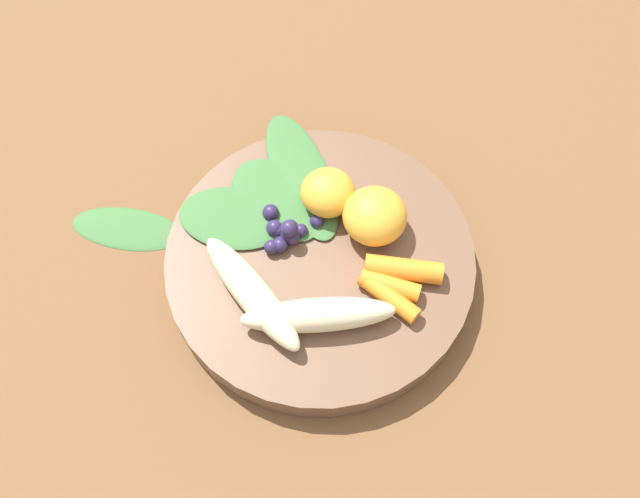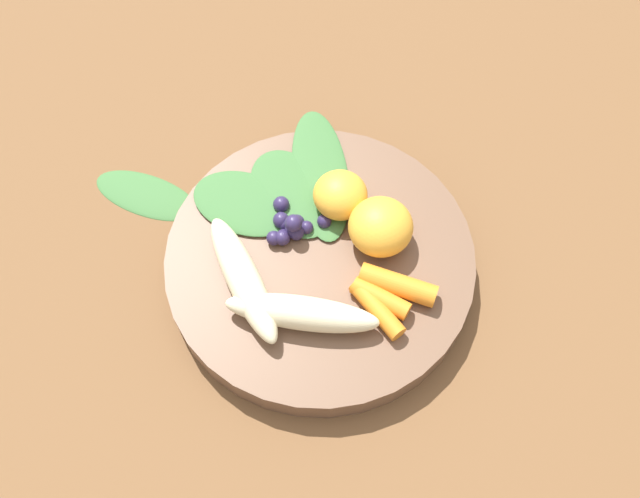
{
  "view_description": "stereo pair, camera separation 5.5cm",
  "coord_description": "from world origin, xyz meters",
  "px_view_note": "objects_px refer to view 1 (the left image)",
  "views": [
    {
      "loc": [
        -0.23,
        -0.13,
        0.53
      ],
      "look_at": [
        0.0,
        0.0,
        0.04
      ],
      "focal_mm": 38.77,
      "sensor_mm": 36.0,
      "label": 1
    },
    {
      "loc": [
        -0.19,
        -0.17,
        0.53
      ],
      "look_at": [
        0.0,
        0.0,
        0.04
      ],
      "focal_mm": 38.77,
      "sensor_mm": 36.0,
      "label": 2
    }
  ],
  "objects_px": {
    "banana_peeled_left": "(318,315)",
    "banana_peeled_right": "(252,293)",
    "bowl": "(320,262)",
    "orange_segment_near": "(328,192)",
    "kale_leaf_stray": "(127,228)"
  },
  "relations": [
    {
      "from": "banana_peeled_left",
      "to": "orange_segment_near",
      "type": "relative_size",
      "value": 2.62
    },
    {
      "from": "bowl",
      "to": "banana_peeled_right",
      "type": "xyz_separation_m",
      "value": [
        -0.06,
        0.03,
        0.03
      ]
    },
    {
      "from": "kale_leaf_stray",
      "to": "orange_segment_near",
      "type": "bearing_deg",
      "value": -166.81
    },
    {
      "from": "banana_peeled_left",
      "to": "banana_peeled_right",
      "type": "relative_size",
      "value": 1.0
    },
    {
      "from": "bowl",
      "to": "banana_peeled_left",
      "type": "bearing_deg",
      "value": -151.87
    },
    {
      "from": "orange_segment_near",
      "to": "kale_leaf_stray",
      "type": "height_order",
      "value": "orange_segment_near"
    },
    {
      "from": "orange_segment_near",
      "to": "kale_leaf_stray",
      "type": "xyz_separation_m",
      "value": [
        -0.09,
        0.15,
        -0.04
      ]
    },
    {
      "from": "banana_peeled_right",
      "to": "kale_leaf_stray",
      "type": "distance_m",
      "value": 0.15
    },
    {
      "from": "orange_segment_near",
      "to": "banana_peeled_right",
      "type": "bearing_deg",
      "value": 175.91
    },
    {
      "from": "banana_peeled_right",
      "to": "orange_segment_near",
      "type": "xyz_separation_m",
      "value": [
        0.11,
        -0.01,
        0.0
      ]
    },
    {
      "from": "banana_peeled_left",
      "to": "bowl",
      "type": "bearing_deg",
      "value": 84.58
    },
    {
      "from": "banana_peeled_right",
      "to": "kale_leaf_stray",
      "type": "bearing_deg",
      "value": -162.36
    },
    {
      "from": "bowl",
      "to": "banana_peeled_left",
      "type": "distance_m",
      "value": 0.06
    },
    {
      "from": "banana_peeled_right",
      "to": "orange_segment_near",
      "type": "height_order",
      "value": "orange_segment_near"
    },
    {
      "from": "orange_segment_near",
      "to": "kale_leaf_stray",
      "type": "relative_size",
      "value": 0.45
    }
  ]
}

